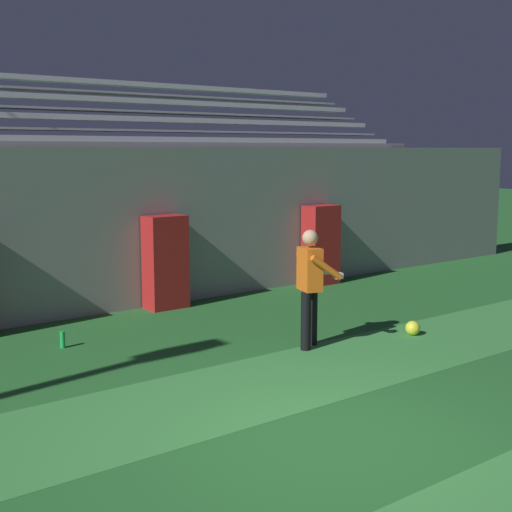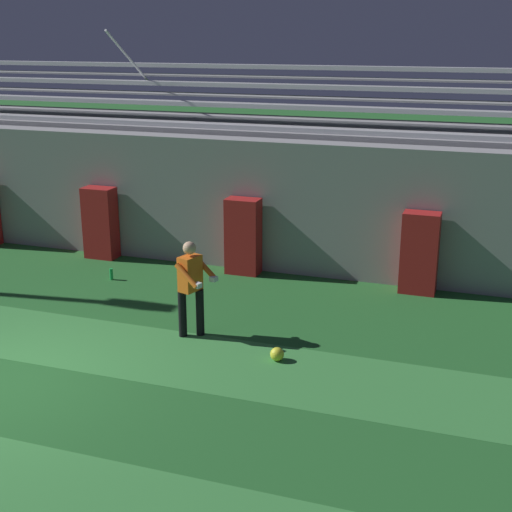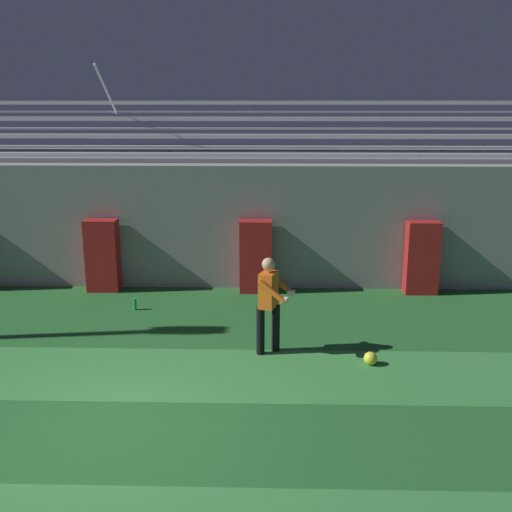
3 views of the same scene
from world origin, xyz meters
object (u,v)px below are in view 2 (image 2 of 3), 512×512
padding_pillar_gate_left (100,223)px  padding_pillar_far_right (420,253)px  soccer_ball (277,354)px  water_bottle (111,274)px  goalkeeper (191,283)px  padding_pillar_gate_right (243,236)px

padding_pillar_gate_left → padding_pillar_far_right: bearing=0.0°
padding_pillar_gate_left → soccer_ball: padding_pillar_gate_left is taller
padding_pillar_gate_left → padding_pillar_far_right: size_ratio=1.00×
water_bottle → soccer_ball: bearing=-30.0°
goalkeeper → soccer_ball: bearing=-15.5°
padding_pillar_gate_left → water_bottle: (0.99, -1.32, -0.70)m
padding_pillar_gate_right → water_bottle: (-2.46, -1.32, -0.70)m
soccer_ball → goalkeeper: bearing=164.5°
padding_pillar_gate_left → padding_pillar_far_right: same height
padding_pillar_gate_left → padding_pillar_gate_right: same height
goalkeeper → water_bottle: bearing=142.9°
padding_pillar_gate_right → padding_pillar_far_right: same height
goalkeeper → soccer_ball: (1.66, -0.46, -0.84)m
padding_pillar_gate_right → padding_pillar_far_right: 3.69m
padding_pillar_gate_left → water_bottle: 1.79m
padding_pillar_gate_left → goalkeeper: bearing=-42.2°
padding_pillar_gate_left → padding_pillar_gate_right: (3.45, 0.00, 0.00)m
goalkeeper → soccer_ball: 1.91m
padding_pillar_gate_left → padding_pillar_far_right: 7.14m
soccer_ball → water_bottle: bearing=150.0°
padding_pillar_gate_left → padding_pillar_gate_right: size_ratio=1.00×
padding_pillar_gate_right → soccer_ball: size_ratio=7.41×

